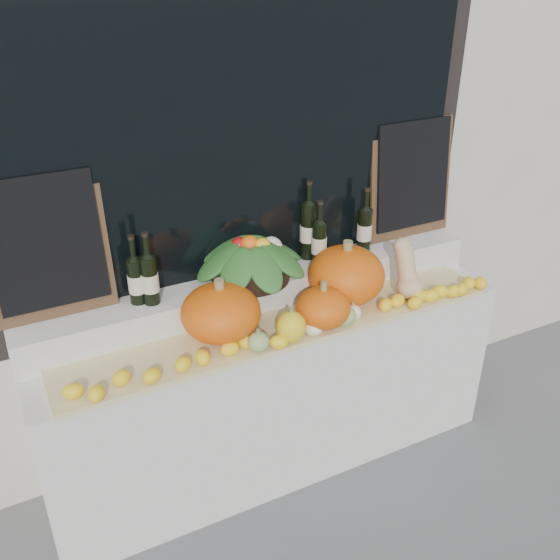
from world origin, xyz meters
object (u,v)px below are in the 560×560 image
(wine_bottle_tall, at_px, (308,230))
(butternut_squash, at_px, (407,272))
(produce_bowl, at_px, (250,258))
(pumpkin_right, at_px, (346,275))
(pumpkin_left, at_px, (221,313))

(wine_bottle_tall, bearing_deg, butternut_squash, -43.56)
(produce_bowl, relative_size, wine_bottle_tall, 1.41)
(pumpkin_right, bearing_deg, butternut_squash, -15.93)
(butternut_squash, bearing_deg, pumpkin_left, 176.25)
(pumpkin_right, height_order, produce_bowl, produce_bowl)
(pumpkin_left, xyz_separation_m, produce_bowl, (0.24, 0.21, 0.12))
(pumpkin_right, height_order, wine_bottle_tall, wine_bottle_tall)
(pumpkin_right, xyz_separation_m, butternut_squash, (0.30, -0.08, -0.01))
(wine_bottle_tall, bearing_deg, pumpkin_right, -75.70)
(butternut_squash, xyz_separation_m, produce_bowl, (-0.72, 0.27, 0.12))
(wine_bottle_tall, bearing_deg, pumpkin_left, -154.30)
(butternut_squash, distance_m, wine_bottle_tall, 0.53)
(wine_bottle_tall, bearing_deg, produce_bowl, -168.03)
(butternut_squash, bearing_deg, wine_bottle_tall, 136.44)
(produce_bowl, xyz_separation_m, wine_bottle_tall, (0.35, 0.07, 0.04))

